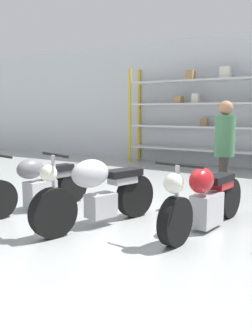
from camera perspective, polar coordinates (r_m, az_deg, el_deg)
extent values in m
plane|color=#9EA3A0|center=(5.45, -2.28, -7.84)|extent=(30.00, 30.00, 0.00)
cube|color=silver|center=(10.79, 16.62, 9.67)|extent=(30.00, 0.08, 3.60)
cylinder|color=gold|center=(11.44, 0.62, 7.95)|extent=(0.08, 0.08, 2.80)
cylinder|color=gold|center=(11.92, 2.02, 7.97)|extent=(0.08, 0.08, 2.80)
cube|color=silver|center=(10.75, 11.56, 2.75)|extent=(4.46, 0.55, 0.05)
cube|color=silver|center=(10.71, 11.67, 6.15)|extent=(4.46, 0.55, 0.05)
cube|color=silver|center=(10.70, 11.77, 9.56)|extent=(4.46, 0.55, 0.05)
cube|color=silver|center=(10.73, 11.88, 12.96)|extent=(4.46, 0.55, 0.05)
cube|color=#A87F51|center=(10.83, 11.86, 6.84)|extent=(0.20, 0.20, 0.21)
cube|color=#A87F51|center=(10.77, 9.82, 13.79)|extent=(0.23, 0.32, 0.25)
cube|color=silver|center=(10.61, 14.95, 13.88)|extent=(0.29, 0.26, 0.31)
cube|color=#A87F51|center=(10.93, 8.07, 10.26)|extent=(0.21, 0.30, 0.19)
cube|color=silver|center=(10.76, 10.57, 10.41)|extent=(0.19, 0.20, 0.26)
cylinder|color=black|center=(6.46, -8.28, -2.66)|extent=(0.25, 0.59, 0.57)
cube|color=#ADADB2|center=(6.10, -12.90, -3.75)|extent=(0.36, 0.52, 0.39)
ellipsoid|color=slate|center=(5.93, -14.39, -0.14)|extent=(0.34, 0.50, 0.31)
cube|color=black|center=(6.23, -10.40, -0.02)|extent=(0.31, 0.57, 0.10)
cube|color=slate|center=(6.27, -10.02, -0.79)|extent=(0.25, 0.40, 0.12)
cylinder|color=black|center=(4.70, -11.00, -6.72)|extent=(0.31, 0.64, 0.62)
cylinder|color=black|center=(5.52, 1.38, -4.25)|extent=(0.31, 0.64, 0.62)
cube|color=#ADADB2|center=(5.12, -3.85, -5.67)|extent=(0.36, 0.44, 0.32)
ellipsoid|color=#B7B7BF|center=(4.92, -5.46, -0.84)|extent=(0.45, 0.62, 0.37)
cube|color=black|center=(5.29, -0.44, -0.75)|extent=(0.40, 0.60, 0.10)
cube|color=#B7B7BF|center=(5.30, -0.50, -1.72)|extent=(0.32, 0.43, 0.12)
cylinder|color=#ADADB2|center=(4.63, -10.91, -2.43)|extent=(0.06, 0.06, 0.71)
sphere|color=silver|center=(4.57, -11.71, -0.77)|extent=(0.21, 0.21, 0.21)
cylinder|color=black|center=(4.59, -10.72, 1.97)|extent=(0.54, 0.18, 0.04)
cylinder|color=black|center=(4.39, 7.53, -8.06)|extent=(0.20, 0.59, 0.58)
cylinder|color=black|center=(5.68, 15.33, -4.43)|extent=(0.20, 0.59, 0.58)
cube|color=#ADADB2|center=(5.07, 12.19, -6.23)|extent=(0.31, 0.53, 0.42)
ellipsoid|color=#B2191E|center=(4.83, 11.45, -1.87)|extent=(0.32, 0.46, 0.33)
cube|color=black|center=(5.30, 13.99, -1.57)|extent=(0.29, 0.58, 0.10)
cube|color=#B2191E|center=(5.39, 14.34, -2.38)|extent=(0.24, 0.41, 0.12)
cylinder|color=#ADADB2|center=(4.32, 7.76, -3.86)|extent=(0.06, 0.06, 0.65)
sphere|color=silver|center=(4.24, 7.31, -2.34)|extent=(0.23, 0.23, 0.23)
cylinder|color=black|center=(4.29, 8.05, 0.46)|extent=(0.62, 0.10, 0.04)
cylinder|color=#38332D|center=(6.35, 14.45, -1.88)|extent=(0.13, 0.13, 0.83)
cylinder|color=#38332D|center=(6.17, 14.67, -2.18)|extent=(0.13, 0.13, 0.83)
cylinder|color=#3F724C|center=(6.17, 14.82, 4.76)|extent=(0.43, 0.43, 0.66)
sphere|color=#9E7051|center=(6.16, 14.98, 8.85)|extent=(0.22, 0.22, 0.22)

